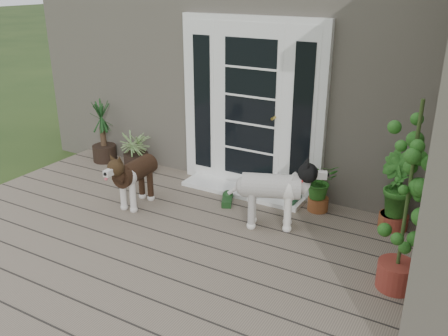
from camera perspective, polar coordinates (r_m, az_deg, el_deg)
The scene contains 14 objects.
deck at distance 4.64m, azimuth -7.40°, elevation -13.04°, with size 6.20×4.60×0.12m, color #6B5B4C.
house_main at distance 7.71m, azimuth 11.69°, elevation 12.76°, with size 7.40×4.00×3.10m, color #665E54.
door_unit at distance 5.98m, azimuth 3.23°, elevation 7.21°, with size 1.90×0.14×2.15m, color white.
door_step at distance 6.16m, azimuth 2.19°, elevation -2.69°, with size 1.60×0.40×0.05m, color white.
brindle_dog at distance 5.81m, azimuth -10.30°, elevation -1.40°, with size 0.33×0.77×0.64m, color #331E12, non-canonical shape.
white_dog at distance 5.24m, azimuth 5.54°, elevation -3.43°, with size 0.36×0.85×0.71m, color white, non-canonical shape.
spider_plant at distance 6.93m, azimuth -10.38°, elevation 2.32°, with size 0.58×0.58×0.62m, color #7B975C, non-canonical shape.
yucca at distance 7.29m, azimuth -14.12°, elevation 4.33°, with size 0.65×0.65×0.95m, color #113312, non-canonical shape.
herb_a at distance 5.72m, azimuth 11.11°, elevation -2.62°, with size 0.39×0.39×0.50m, color #1B4E16.
herb_b at distance 5.53m, azimuth 19.36°, elevation -3.69°, with size 0.42×0.42×0.63m, color #1C5B1A.
herb_c at distance 5.55m, azimuth 19.57°, elevation -4.35°, with size 0.32×0.32×0.50m, color #17501A.
sapling at distance 4.25m, azimuth 20.85°, elevation -3.22°, with size 0.52×0.52×1.76m, color #1F621C, non-canonical shape.
clog_left at distance 5.86m, azimuth 0.38°, elevation -3.72°, with size 0.16×0.34×0.10m, color #163716, non-canonical shape.
clog_right at distance 5.90m, azimuth 8.17°, elevation -3.83°, with size 0.15×0.32×0.10m, color #16371F, non-canonical shape.
Camera 1 is at (2.37, -2.59, 2.69)m, focal length 38.83 mm.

